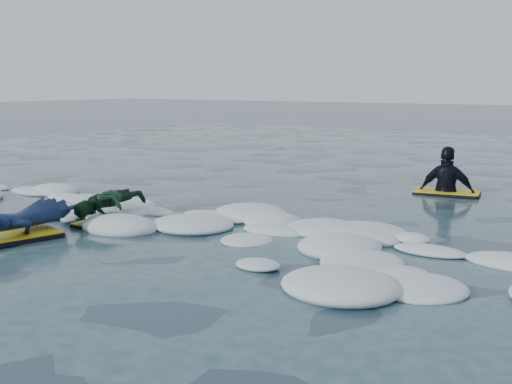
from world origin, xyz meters
TOP-DOWN VIEW (x-y plane):
  - ground at (0.00, 0.00)m, footprint 120.00×120.00m
  - foam_band at (0.00, 1.03)m, footprint 12.00×3.10m
  - prone_woman_unit at (-0.91, -0.70)m, footprint 0.92×1.87m
  - prone_child_unit at (-0.73, 0.62)m, footprint 0.61×1.24m
  - waiting_rider_unit at (2.74, 5.79)m, footprint 1.29×0.87m

SIDE VIEW (x-z plane):
  - ground at x=0.00m, z-range 0.00..0.00m
  - foam_band at x=0.00m, z-range -0.15..0.15m
  - waiting_rider_unit at x=2.74m, z-range -0.85..0.92m
  - prone_woman_unit at x=-0.91m, z-range 0.01..0.48m
  - prone_child_unit at x=-0.73m, z-range 0.01..0.48m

